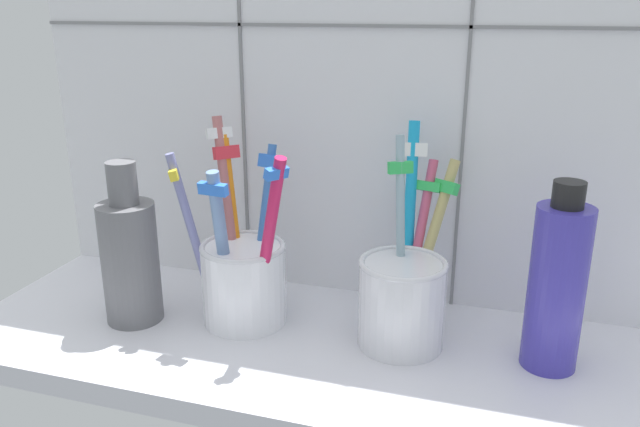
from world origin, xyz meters
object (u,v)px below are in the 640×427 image
(soap_bottle, at_px, (557,285))
(ceramic_vase, at_px, (130,257))
(toothbrush_cup_left, at_px, (243,273))
(toothbrush_cup_right, at_px, (403,293))

(soap_bottle, bearing_deg, ceramic_vase, -175.43)
(toothbrush_cup_left, bearing_deg, soap_bottle, 0.58)
(toothbrush_cup_left, distance_m, toothbrush_cup_right, 0.15)
(toothbrush_cup_right, bearing_deg, soap_bottle, -1.03)
(toothbrush_cup_left, relative_size, ceramic_vase, 1.23)
(toothbrush_cup_left, bearing_deg, toothbrush_cup_right, 1.91)
(toothbrush_cup_left, distance_m, soap_bottle, 0.27)
(toothbrush_cup_right, bearing_deg, toothbrush_cup_left, -178.09)
(ceramic_vase, xyz_separation_m, soap_bottle, (0.36, 0.03, 0.01))
(toothbrush_cup_left, xyz_separation_m, ceramic_vase, (-0.10, -0.03, 0.01))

